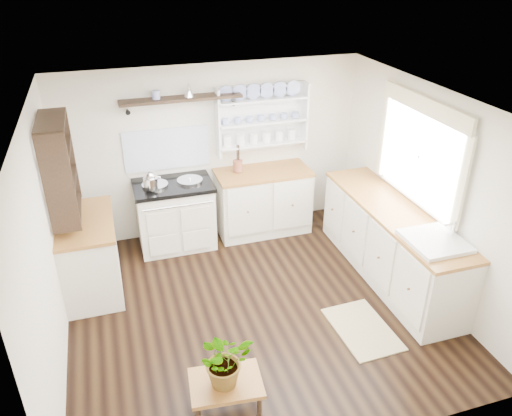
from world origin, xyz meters
The scene contains 19 objects.
floor centered at (0.00, 0.00, 0.00)m, with size 4.00×3.80×0.01m, color black.
wall_back centered at (0.00, 1.90, 1.15)m, with size 4.00×0.02×2.30m, color beige.
wall_right centered at (2.00, 0.00, 1.15)m, with size 0.02×3.80×2.30m, color beige.
wall_left centered at (-2.00, 0.00, 1.15)m, with size 0.02×3.80×2.30m, color beige.
ceiling centered at (0.00, 0.00, 2.30)m, with size 4.00×3.80×0.01m, color white.
window centered at (1.95, 0.15, 1.56)m, with size 0.08×1.55×1.22m.
aga_cooker centered at (-0.62, 1.57, 0.46)m, with size 1.00×0.70×0.93m.
back_cabinets centered at (0.60, 1.60, 0.46)m, with size 1.27×0.63×0.90m.
right_cabinets centered at (1.70, 0.10, 0.46)m, with size 0.62×2.43×0.90m.
belfast_sink centered at (1.70, -0.65, 0.80)m, with size 0.55×0.60×0.45m.
left_cabinets centered at (-1.70, 0.90, 0.46)m, with size 0.62×1.13×0.90m.
plate_rack centered at (0.65, 1.86, 1.56)m, with size 1.20×0.22×0.90m.
high_shelf centered at (-0.40, 1.78, 1.91)m, with size 1.50×0.29×0.16m.
left_shelving centered at (-1.84, 0.90, 1.55)m, with size 0.28×0.80×1.05m, color black.
kettle centered at (-0.90, 1.45, 1.04)m, with size 0.18×0.18×0.22m, color silver, non-canonical shape.
utensil_crock centered at (0.28, 1.68, 0.99)m, with size 0.13×0.13×0.15m, color brown.
center_table centered at (-0.66, -1.26, 0.28)m, with size 0.65×0.49×0.33m.
potted_plant centered at (-0.66, -1.26, 0.58)m, with size 0.44×0.38×0.49m, color #3F7233.
floor_rug centered at (0.95, -0.71, 0.01)m, with size 0.55×0.85×0.02m, color olive.
Camera 1 is at (-1.32, -4.22, 3.57)m, focal length 35.00 mm.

